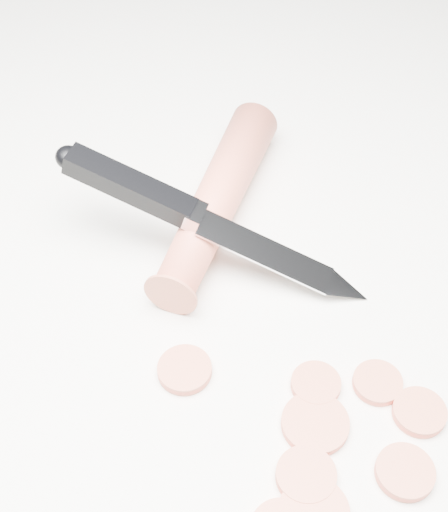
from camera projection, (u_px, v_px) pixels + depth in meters
name	position (u px, v px, depth m)	size (l,w,h in m)	color
ground	(249.00, 349.00, 0.45)	(2.40, 2.40, 0.00)	white
carrot	(218.00, 199.00, 0.51)	(0.03, 0.03, 0.18)	#D85841
carrot_slice_1	(405.00, 472.00, 0.39)	(0.03, 0.03, 0.01)	#C15B3F
carrot_slice_2	(315.00, 423.00, 0.41)	(0.04, 0.04, 0.01)	#C15B3F
carrot_slice_3	(377.00, 383.00, 0.43)	(0.03, 0.03, 0.01)	#C15B3F
carrot_slice_4	(419.00, 412.00, 0.41)	(0.03, 0.03, 0.01)	#C15B3F
carrot_slice_5	(185.00, 370.00, 0.43)	(0.03, 0.03, 0.01)	#C15B3F
carrot_slice_6	(314.00, 512.00, 0.38)	(0.04, 0.04, 0.01)	#C15B3F
carrot_slice_7	(306.00, 476.00, 0.39)	(0.03, 0.03, 0.01)	#C15B3F
carrot_slice_8	(316.00, 384.00, 0.43)	(0.03, 0.03, 0.01)	#C15B3F
kitchen_knife	(213.00, 221.00, 0.47)	(0.17, 0.17, 0.07)	silver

